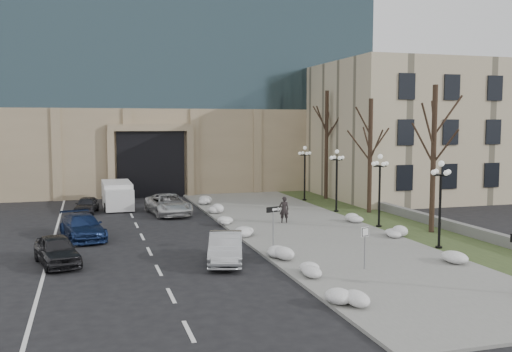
{
  "coord_description": "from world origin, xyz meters",
  "views": [
    {
      "loc": [
        -9.51,
        -19.77,
        6.74
      ],
      "look_at": [
        0.34,
        13.36,
        3.5
      ],
      "focal_mm": 40.0,
      "sensor_mm": 36.0,
      "label": 1
    }
  ],
  "objects_px": {
    "car_c": "(83,227)",
    "car_e": "(87,205)",
    "lamppost_b": "(380,181)",
    "lamppost_c": "(337,172)",
    "car_a": "(57,250)",
    "car_d": "(168,204)",
    "car_b": "(226,248)",
    "keep_sign": "(365,239)",
    "one_way_sign": "(276,215)",
    "lamppost_d": "(305,166)",
    "box_truck": "(117,195)",
    "pedestrian": "(284,209)",
    "lamppost_a": "(440,193)"
  },
  "relations": [
    {
      "from": "box_truck",
      "to": "keep_sign",
      "type": "distance_m",
      "value": 25.33
    },
    {
      "from": "pedestrian",
      "to": "lamppost_a",
      "type": "height_order",
      "value": "lamppost_a"
    },
    {
      "from": "keep_sign",
      "to": "lamppost_d",
      "type": "bearing_deg",
      "value": 60.87
    },
    {
      "from": "car_b",
      "to": "car_d",
      "type": "height_order",
      "value": "car_d"
    },
    {
      "from": "car_d",
      "to": "lamppost_c",
      "type": "xyz_separation_m",
      "value": [
        12.17,
        -2.78,
        2.31
      ]
    },
    {
      "from": "car_d",
      "to": "one_way_sign",
      "type": "bearing_deg",
      "value": -82.58
    },
    {
      "from": "one_way_sign",
      "to": "keep_sign",
      "type": "bearing_deg",
      "value": -79.65
    },
    {
      "from": "car_a",
      "to": "car_c",
      "type": "bearing_deg",
      "value": 65.35
    },
    {
      "from": "lamppost_c",
      "to": "keep_sign",
      "type": "bearing_deg",
      "value": -110.26
    },
    {
      "from": "lamppost_a",
      "to": "lamppost_b",
      "type": "xyz_separation_m",
      "value": [
        0.0,
        6.5,
        0.0
      ]
    },
    {
      "from": "car_d",
      "to": "lamppost_c",
      "type": "height_order",
      "value": "lamppost_c"
    },
    {
      "from": "keep_sign",
      "to": "lamppost_a",
      "type": "bearing_deg",
      "value": 11.69
    },
    {
      "from": "box_truck",
      "to": "lamppost_b",
      "type": "xyz_separation_m",
      "value": [
        15.57,
        -14.02,
        2.11
      ]
    },
    {
      "from": "car_c",
      "to": "car_e",
      "type": "xyz_separation_m",
      "value": [
        0.23,
        9.9,
        -0.1
      ]
    },
    {
      "from": "car_c",
      "to": "keep_sign",
      "type": "xyz_separation_m",
      "value": [
        12.3,
        -11.26,
        0.79
      ]
    },
    {
      "from": "keep_sign",
      "to": "car_b",
      "type": "bearing_deg",
      "value": 135.31
    },
    {
      "from": "lamppost_b",
      "to": "lamppost_d",
      "type": "relative_size",
      "value": 1.0
    },
    {
      "from": "lamppost_b",
      "to": "lamppost_c",
      "type": "relative_size",
      "value": 1.0
    },
    {
      "from": "car_c",
      "to": "lamppost_c",
      "type": "height_order",
      "value": "lamppost_c"
    },
    {
      "from": "keep_sign",
      "to": "car_e",
      "type": "bearing_deg",
      "value": 105.24
    },
    {
      "from": "car_d",
      "to": "keep_sign",
      "type": "distance_m",
      "value": 19.71
    },
    {
      "from": "car_b",
      "to": "car_c",
      "type": "bearing_deg",
      "value": 144.43
    },
    {
      "from": "lamppost_a",
      "to": "box_truck",
      "type": "bearing_deg",
      "value": 127.2
    },
    {
      "from": "car_a",
      "to": "pedestrian",
      "type": "xyz_separation_m",
      "value": [
        13.96,
        7.18,
        0.29
      ]
    },
    {
      "from": "keep_sign",
      "to": "lamppost_c",
      "type": "height_order",
      "value": "lamppost_c"
    },
    {
      "from": "keep_sign",
      "to": "car_a",
      "type": "bearing_deg",
      "value": 144.04
    },
    {
      "from": "car_d",
      "to": "lamppost_d",
      "type": "xyz_separation_m",
      "value": [
        12.17,
        3.72,
        2.31
      ]
    },
    {
      "from": "lamppost_b",
      "to": "lamppost_c",
      "type": "bearing_deg",
      "value": 90.0
    },
    {
      "from": "one_way_sign",
      "to": "lamppost_d",
      "type": "height_order",
      "value": "lamppost_d"
    },
    {
      "from": "car_e",
      "to": "lamppost_a",
      "type": "bearing_deg",
      "value": -35.17
    },
    {
      "from": "lamppost_b",
      "to": "lamppost_c",
      "type": "xyz_separation_m",
      "value": [
        0.0,
        6.5,
        0.0
      ]
    },
    {
      "from": "car_a",
      "to": "lamppost_c",
      "type": "bearing_deg",
      "value": 14.89
    },
    {
      "from": "lamppost_b",
      "to": "lamppost_c",
      "type": "height_order",
      "value": "same"
    },
    {
      "from": "car_e",
      "to": "one_way_sign",
      "type": "xyz_separation_m",
      "value": [
        9.43,
        -16.33,
        1.38
      ]
    },
    {
      "from": "car_c",
      "to": "box_truck",
      "type": "relative_size",
      "value": 0.78
    },
    {
      "from": "car_c",
      "to": "one_way_sign",
      "type": "xyz_separation_m",
      "value": [
        9.66,
        -6.43,
        1.28
      ]
    },
    {
      "from": "car_a",
      "to": "car_e",
      "type": "distance_m",
      "value": 15.92
    },
    {
      "from": "car_c",
      "to": "box_truck",
      "type": "distance_m",
      "value": 12.41
    },
    {
      "from": "car_b",
      "to": "car_c",
      "type": "relative_size",
      "value": 0.91
    },
    {
      "from": "car_b",
      "to": "lamppost_d",
      "type": "bearing_deg",
      "value": 73.47
    },
    {
      "from": "car_d",
      "to": "car_e",
      "type": "distance_m",
      "value": 6.28
    },
    {
      "from": "pedestrian",
      "to": "lamppost_d",
      "type": "height_order",
      "value": "lamppost_d"
    },
    {
      "from": "one_way_sign",
      "to": "lamppost_b",
      "type": "bearing_deg",
      "value": 9.89
    },
    {
      "from": "car_e",
      "to": "box_truck",
      "type": "bearing_deg",
      "value": 53.83
    },
    {
      "from": "car_d",
      "to": "lamppost_b",
      "type": "relative_size",
      "value": 1.15
    },
    {
      "from": "car_a",
      "to": "car_b",
      "type": "height_order",
      "value": "car_b"
    },
    {
      "from": "car_e",
      "to": "keep_sign",
      "type": "bearing_deg",
      "value": -49.91
    },
    {
      "from": "car_a",
      "to": "car_d",
      "type": "distance_m",
      "value": 15.15
    },
    {
      "from": "car_b",
      "to": "lamppost_a",
      "type": "distance_m",
      "value": 11.78
    },
    {
      "from": "lamppost_c",
      "to": "pedestrian",
      "type": "bearing_deg",
      "value": -147.49
    }
  ]
}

